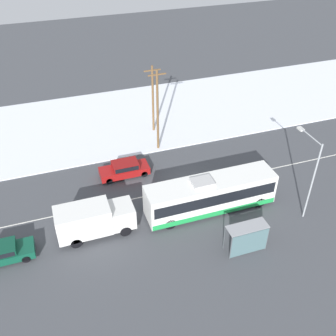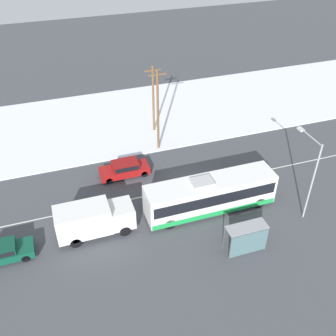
{
  "view_description": "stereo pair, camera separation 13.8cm",
  "coord_description": "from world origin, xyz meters",
  "px_view_note": "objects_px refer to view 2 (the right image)",
  "views": [
    {
      "loc": [
        -11.38,
        -26.4,
        23.07
      ],
      "look_at": [
        -1.82,
        1.64,
        1.4
      ],
      "focal_mm": 42.0,
      "sensor_mm": 36.0,
      "label": 1
    },
    {
      "loc": [
        -11.25,
        -26.45,
        23.07
      ],
      "look_at": [
        -1.82,
        1.64,
        1.4
      ],
      "focal_mm": 42.0,
      "sensor_mm": 36.0,
      "label": 2
    }
  ],
  "objects_px": {
    "city_bus": "(210,195)",
    "parked_car_near_truck": "(1,252)",
    "utility_pole_roadside": "(158,110)",
    "pedestrian_at_stop": "(239,230)",
    "box_truck": "(93,219)",
    "streetlamp": "(310,168)",
    "sedan_car": "(125,168)",
    "utility_pole_snowlot": "(153,98)",
    "bus_shelter": "(248,236)"
  },
  "relations": [
    {
      "from": "utility_pole_roadside",
      "to": "pedestrian_at_stop",
      "type": "bearing_deg",
      "value": -82.16
    },
    {
      "from": "city_bus",
      "to": "pedestrian_at_stop",
      "type": "relative_size",
      "value": 6.66
    },
    {
      "from": "sedan_car",
      "to": "parked_car_near_truck",
      "type": "distance_m",
      "value": 13.37
    },
    {
      "from": "pedestrian_at_stop",
      "to": "box_truck",
      "type": "bearing_deg",
      "value": 157.86
    },
    {
      "from": "city_bus",
      "to": "utility_pole_roadside",
      "type": "xyz_separation_m",
      "value": [
        -1.31,
        10.53,
        2.99
      ]
    },
    {
      "from": "streetlamp",
      "to": "bus_shelter",
      "type": "bearing_deg",
      "value": -158.26
    },
    {
      "from": "sedan_car",
      "to": "parked_car_near_truck",
      "type": "xyz_separation_m",
      "value": [
        -11.22,
        -7.28,
        -0.05
      ]
    },
    {
      "from": "pedestrian_at_stop",
      "to": "bus_shelter",
      "type": "relative_size",
      "value": 0.54
    },
    {
      "from": "box_truck",
      "to": "bus_shelter",
      "type": "bearing_deg",
      "value": -28.14
    },
    {
      "from": "city_bus",
      "to": "parked_car_near_truck",
      "type": "xyz_separation_m",
      "value": [
        -17.02,
        -0.21,
        -0.85
      ]
    },
    {
      "from": "parked_car_near_truck",
      "to": "utility_pole_roadside",
      "type": "height_order",
      "value": "utility_pole_roadside"
    },
    {
      "from": "bus_shelter",
      "to": "streetlamp",
      "type": "relative_size",
      "value": 0.43
    },
    {
      "from": "box_truck",
      "to": "bus_shelter",
      "type": "relative_size",
      "value": 1.96
    },
    {
      "from": "pedestrian_at_stop",
      "to": "sedan_car",
      "type": "bearing_deg",
      "value": 120.28
    },
    {
      "from": "city_bus",
      "to": "streetlamp",
      "type": "distance_m",
      "value": 8.29
    },
    {
      "from": "utility_pole_roadside",
      "to": "utility_pole_snowlot",
      "type": "height_order",
      "value": "utility_pole_roadside"
    },
    {
      "from": "box_truck",
      "to": "streetlamp",
      "type": "height_order",
      "value": "streetlamp"
    },
    {
      "from": "parked_car_near_truck",
      "to": "utility_pole_snowlot",
      "type": "distance_m",
      "value": 22.06
    },
    {
      "from": "city_bus",
      "to": "parked_car_near_truck",
      "type": "relative_size",
      "value": 2.4
    },
    {
      "from": "bus_shelter",
      "to": "city_bus",
      "type": "bearing_deg",
      "value": 97.28
    },
    {
      "from": "box_truck",
      "to": "utility_pole_snowlot",
      "type": "relative_size",
      "value": 0.79
    },
    {
      "from": "streetlamp",
      "to": "pedestrian_at_stop",
      "type": "bearing_deg",
      "value": -169.26
    },
    {
      "from": "box_truck",
      "to": "pedestrian_at_stop",
      "type": "bearing_deg",
      "value": -22.14
    },
    {
      "from": "parked_car_near_truck",
      "to": "pedestrian_at_stop",
      "type": "height_order",
      "value": "pedestrian_at_stop"
    },
    {
      "from": "city_bus",
      "to": "box_truck",
      "type": "distance_m",
      "value": 9.94
    },
    {
      "from": "utility_pole_roadside",
      "to": "box_truck",
      "type": "bearing_deg",
      "value": -130.07
    },
    {
      "from": "sedan_car",
      "to": "bus_shelter",
      "type": "distance_m",
      "value": 14.08
    },
    {
      "from": "parked_car_near_truck",
      "to": "utility_pole_roadside",
      "type": "bearing_deg",
      "value": 34.37
    },
    {
      "from": "utility_pole_roadside",
      "to": "sedan_car",
      "type": "bearing_deg",
      "value": -142.3
    },
    {
      "from": "parked_car_near_truck",
      "to": "utility_pole_snowlot",
      "type": "relative_size",
      "value": 0.6
    },
    {
      "from": "city_bus",
      "to": "streetlamp",
      "type": "xyz_separation_m",
      "value": [
        7.18,
        -2.81,
        3.06
      ]
    },
    {
      "from": "pedestrian_at_stop",
      "to": "bus_shelter",
      "type": "bearing_deg",
      "value": -90.13
    },
    {
      "from": "streetlamp",
      "to": "utility_pole_roadside",
      "type": "distance_m",
      "value": 15.82
    },
    {
      "from": "streetlamp",
      "to": "sedan_car",
      "type": "bearing_deg",
      "value": 142.71
    },
    {
      "from": "sedan_car",
      "to": "pedestrian_at_stop",
      "type": "xyz_separation_m",
      "value": [
        6.49,
        -11.11,
        0.22
      ]
    },
    {
      "from": "parked_car_near_truck",
      "to": "streetlamp",
      "type": "height_order",
      "value": "streetlamp"
    },
    {
      "from": "sedan_car",
      "to": "bus_shelter",
      "type": "xyz_separation_m",
      "value": [
        6.48,
        -12.47,
        0.86
      ]
    },
    {
      "from": "parked_car_near_truck",
      "to": "streetlamp",
      "type": "distance_m",
      "value": 24.64
    },
    {
      "from": "city_bus",
      "to": "utility_pole_snowlot",
      "type": "height_order",
      "value": "utility_pole_snowlot"
    },
    {
      "from": "city_bus",
      "to": "utility_pole_snowlot",
      "type": "bearing_deg",
      "value": 92.73
    },
    {
      "from": "parked_car_near_truck",
      "to": "sedan_car",
      "type": "bearing_deg",
      "value": 32.96
    },
    {
      "from": "pedestrian_at_stop",
      "to": "streetlamp",
      "type": "distance_m",
      "value": 7.54
    },
    {
      "from": "box_truck",
      "to": "utility_pole_snowlot",
      "type": "bearing_deg",
      "value": 56.46
    },
    {
      "from": "pedestrian_at_stop",
      "to": "utility_pole_roadside",
      "type": "distance_m",
      "value": 15.14
    },
    {
      "from": "box_truck",
      "to": "streetlamp",
      "type": "distance_m",
      "value": 17.67
    },
    {
      "from": "box_truck",
      "to": "streetlamp",
      "type": "xyz_separation_m",
      "value": [
        17.11,
        -3.09,
        3.12
      ]
    },
    {
      "from": "box_truck",
      "to": "streetlamp",
      "type": "relative_size",
      "value": 0.84
    },
    {
      "from": "sedan_car",
      "to": "utility_pole_roadside",
      "type": "relative_size",
      "value": 0.53
    },
    {
      "from": "box_truck",
      "to": "utility_pole_roadside",
      "type": "distance_m",
      "value": 13.74
    },
    {
      "from": "box_truck",
      "to": "parked_car_near_truck",
      "type": "distance_m",
      "value": 7.14
    }
  ]
}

